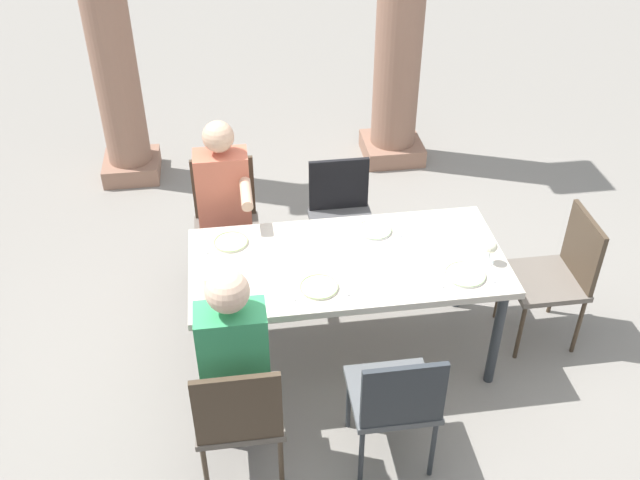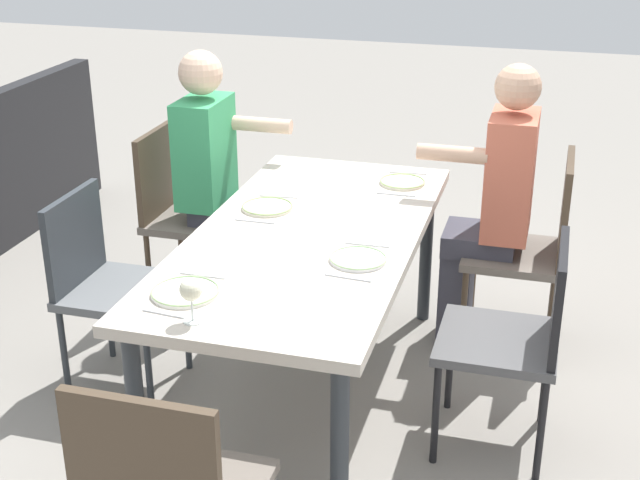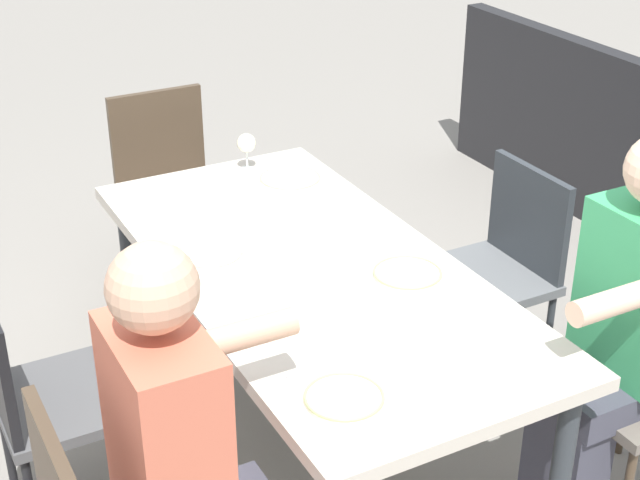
{
  "view_description": "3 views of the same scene",
  "coord_description": "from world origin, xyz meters",
  "px_view_note": "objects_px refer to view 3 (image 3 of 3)",
  "views": [
    {
      "loc": [
        -0.62,
        -3.25,
        3.34
      ],
      "look_at": [
        -0.15,
        0.09,
        0.84
      ],
      "focal_mm": 40.72,
      "sensor_mm": 36.0,
      "label": 1
    },
    {
      "loc": [
        3.07,
        0.91,
        2.09
      ],
      "look_at": [
        0.06,
        0.07,
        0.76
      ],
      "focal_mm": 49.73,
      "sensor_mm": 36.0,
      "label": 2
    },
    {
      "loc": [
        -2.34,
        1.22,
        2.2
      ],
      "look_at": [
        -0.03,
        -0.01,
        0.86
      ],
      "focal_mm": 53.65,
      "sensor_mm": 36.0,
      "label": 3
    }
  ],
  "objects_px": {
    "diner_woman_green": "(619,333)",
    "wine_glass_3": "(246,144)",
    "chair_mid_north": "(44,389)",
    "chair_head_east": "(170,183)",
    "plate_2": "(210,253)",
    "plate_0": "(344,398)",
    "plate_1": "(407,273)",
    "plate_3": "(290,178)",
    "chair_mid_south": "(498,262)",
    "diner_man_white": "(196,474)",
    "dining_table": "(311,285)"
  },
  "relations": [
    {
      "from": "chair_mid_north",
      "to": "diner_man_white",
      "type": "height_order",
      "value": "diner_man_white"
    },
    {
      "from": "dining_table",
      "to": "diner_woman_green",
      "type": "relative_size",
      "value": 1.4
    },
    {
      "from": "chair_head_east",
      "to": "plate_0",
      "type": "relative_size",
      "value": 4.44
    },
    {
      "from": "plate_1",
      "to": "diner_woman_green",
      "type": "bearing_deg",
      "value": -139.63
    },
    {
      "from": "chair_mid_south",
      "to": "plate_0",
      "type": "relative_size",
      "value": 4.2
    },
    {
      "from": "dining_table",
      "to": "plate_1",
      "type": "relative_size",
      "value": 8.54
    },
    {
      "from": "plate_1",
      "to": "plate_3",
      "type": "bearing_deg",
      "value": -0.53
    },
    {
      "from": "chair_mid_south",
      "to": "diner_man_white",
      "type": "distance_m",
      "value": 1.71
    },
    {
      "from": "plate_3",
      "to": "plate_2",
      "type": "bearing_deg",
      "value": 130.23
    },
    {
      "from": "chair_mid_north",
      "to": "diner_man_white",
      "type": "distance_m",
      "value": 0.84
    },
    {
      "from": "chair_head_east",
      "to": "plate_2",
      "type": "bearing_deg",
      "value": 167.2
    },
    {
      "from": "dining_table",
      "to": "chair_mid_south",
      "type": "xyz_separation_m",
      "value": [
        0.11,
        -0.85,
        -0.18
      ]
    },
    {
      "from": "dining_table",
      "to": "plate_1",
      "type": "xyz_separation_m",
      "value": [
        -0.2,
        -0.23,
        0.08
      ]
    },
    {
      "from": "plate_0",
      "to": "diner_man_white",
      "type": "bearing_deg",
      "value": 93.06
    },
    {
      "from": "plate_0",
      "to": "plate_2",
      "type": "bearing_deg",
      "value": 0.2
    },
    {
      "from": "chair_mid_north",
      "to": "plate_3",
      "type": "xyz_separation_m",
      "value": [
        0.52,
        -1.09,
        0.27
      ]
    },
    {
      "from": "chair_mid_north",
      "to": "chair_mid_south",
      "type": "height_order",
      "value": "chair_mid_south"
    },
    {
      "from": "chair_mid_south",
      "to": "plate_3",
      "type": "bearing_deg",
      "value": 49.34
    },
    {
      "from": "plate_0",
      "to": "wine_glass_3",
      "type": "height_order",
      "value": "wine_glass_3"
    },
    {
      "from": "chair_mid_north",
      "to": "chair_head_east",
      "type": "height_order",
      "value": "chair_head_east"
    },
    {
      "from": "diner_man_white",
      "to": "plate_0",
      "type": "height_order",
      "value": "diner_man_white"
    },
    {
      "from": "dining_table",
      "to": "diner_man_white",
      "type": "height_order",
      "value": "diner_man_white"
    },
    {
      "from": "chair_mid_south",
      "to": "diner_woman_green",
      "type": "bearing_deg",
      "value": 166.09
    },
    {
      "from": "plate_2",
      "to": "plate_1",
      "type": "bearing_deg",
      "value": -130.02
    },
    {
      "from": "plate_0",
      "to": "plate_3",
      "type": "relative_size",
      "value": 0.88
    },
    {
      "from": "dining_table",
      "to": "wine_glass_3",
      "type": "relative_size",
      "value": 12.3
    },
    {
      "from": "plate_0",
      "to": "chair_mid_south",
      "type": "bearing_deg",
      "value": -54.98
    },
    {
      "from": "chair_head_east",
      "to": "dining_table",
      "type": "bearing_deg",
      "value": 180.0
    },
    {
      "from": "plate_1",
      "to": "chair_head_east",
      "type": "bearing_deg",
      "value": 8.61
    },
    {
      "from": "chair_mid_south",
      "to": "chair_head_east",
      "type": "relative_size",
      "value": 0.95
    },
    {
      "from": "diner_man_white",
      "to": "plate_0",
      "type": "bearing_deg",
      "value": -86.94
    },
    {
      "from": "dining_table",
      "to": "diner_woman_green",
      "type": "xyz_separation_m",
      "value": [
        -0.69,
        -0.65,
        0.01
      ]
    },
    {
      "from": "chair_mid_south",
      "to": "chair_mid_north",
      "type": "bearing_deg",
      "value": 90.0
    },
    {
      "from": "dining_table",
      "to": "chair_mid_south",
      "type": "height_order",
      "value": "chair_mid_south"
    },
    {
      "from": "plate_1",
      "to": "dining_table",
      "type": "bearing_deg",
      "value": 49.37
    },
    {
      "from": "dining_table",
      "to": "plate_2",
      "type": "bearing_deg",
      "value": 50.54
    },
    {
      "from": "chair_mid_north",
      "to": "plate_2",
      "type": "relative_size",
      "value": 4.05
    },
    {
      "from": "chair_mid_south",
      "to": "plate_3",
      "type": "relative_size",
      "value": 3.71
    },
    {
      "from": "chair_head_east",
      "to": "plate_3",
      "type": "distance_m",
      "value": 0.78
    },
    {
      "from": "chair_mid_south",
      "to": "chair_head_east",
      "type": "distance_m",
      "value": 1.49
    },
    {
      "from": "chair_mid_north",
      "to": "chair_head_east",
      "type": "bearing_deg",
      "value": -34.61
    },
    {
      "from": "plate_1",
      "to": "diner_man_white",
      "type": "bearing_deg",
      "value": 118.49
    },
    {
      "from": "plate_0",
      "to": "plate_2",
      "type": "xyz_separation_m",
      "value": [
        0.87,
        0.0,
        -0.0
      ]
    },
    {
      "from": "chair_mid_north",
      "to": "chair_head_east",
      "type": "xyz_separation_m",
      "value": [
        1.23,
        -0.85,
        0.02
      ]
    },
    {
      "from": "chair_mid_north",
      "to": "plate_3",
      "type": "relative_size",
      "value": 3.69
    },
    {
      "from": "diner_woman_green",
      "to": "plate_2",
      "type": "distance_m",
      "value": 1.28
    },
    {
      "from": "chair_mid_north",
      "to": "wine_glass_3",
      "type": "distance_m",
      "value": 1.26
    },
    {
      "from": "diner_woman_green",
      "to": "diner_man_white",
      "type": "bearing_deg",
      "value": 89.74
    },
    {
      "from": "plate_1",
      "to": "chair_mid_south",
      "type": "bearing_deg",
      "value": -63.41
    },
    {
      "from": "diner_woman_green",
      "to": "wine_glass_3",
      "type": "distance_m",
      "value": 1.58
    }
  ]
}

